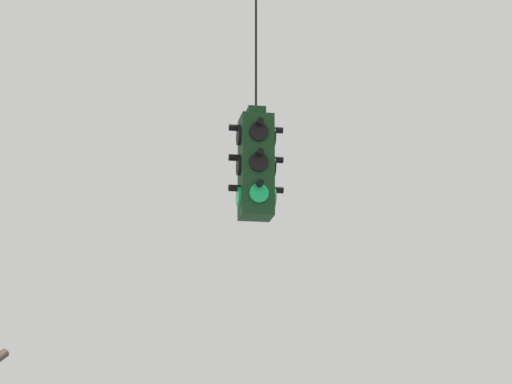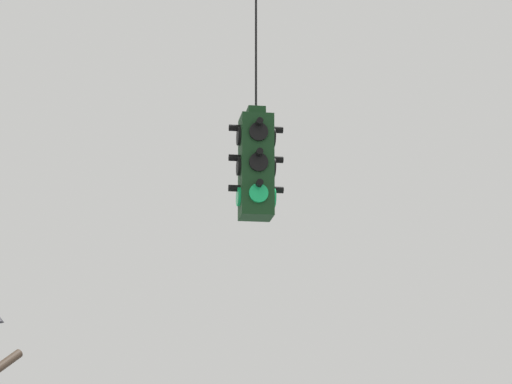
{
  "view_description": "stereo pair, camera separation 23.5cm",
  "coord_description": "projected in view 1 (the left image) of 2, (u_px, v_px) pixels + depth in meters",
  "views": [
    {
      "loc": [
        -1.4,
        -9.8,
        2.07
      ],
      "look_at": [
        0.31,
        0.13,
        4.72
      ],
      "focal_mm": 70.0,
      "sensor_mm": 36.0,
      "label": 1
    },
    {
      "loc": [
        -1.17,
        -9.83,
        2.07
      ],
      "look_at": [
        0.31,
        0.13,
        4.72
      ],
      "focal_mm": 70.0,
      "sensor_mm": 36.0,
      "label": 2
    }
  ],
  "objects": [
    {
      "name": "traffic_light_over_intersection",
      "position": [
        256.0,
        164.0,
        10.5
      ],
      "size": [
        0.58,
        0.58,
        3.26
      ],
      "color": "#143819"
    }
  ]
}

